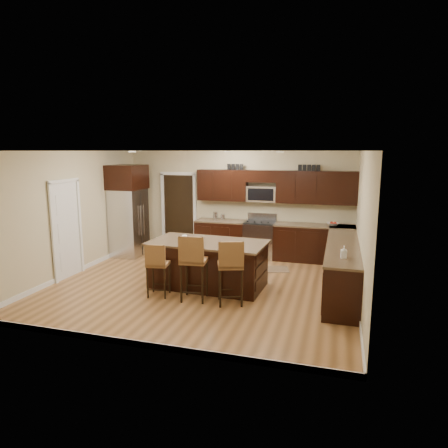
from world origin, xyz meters
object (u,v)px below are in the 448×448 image
(stool_left, at_px, (157,264))
(stool_mid, at_px, (193,260))
(island, at_px, (208,265))
(refrigerator, at_px, (128,210))
(stool_right, at_px, (231,265))
(range, at_px, (260,239))

(stool_left, distance_m, stool_mid, 0.73)
(island, bearing_deg, refrigerator, 150.93)
(stool_right, relative_size, refrigerator, 0.50)
(stool_left, relative_size, stool_right, 0.87)
(range, bearing_deg, stool_left, -111.10)
(stool_mid, height_order, refrigerator, refrigerator)
(stool_mid, bearing_deg, refrigerator, 129.84)
(stool_mid, bearing_deg, stool_right, -6.42)
(island, height_order, stool_mid, stool_mid)
(stool_right, bearing_deg, island, 110.26)
(stool_right, bearing_deg, stool_mid, 161.11)
(stool_mid, distance_m, stool_right, 0.70)
(stool_mid, bearing_deg, island, 83.27)
(island, bearing_deg, range, 80.20)
(stool_left, height_order, refrigerator, refrigerator)
(island, xyz_separation_m, stool_left, (-0.71, -0.84, 0.21))
(range, distance_m, island, 2.54)
(range, height_order, stool_left, range)
(stool_left, bearing_deg, island, 40.94)
(stool_left, distance_m, stool_right, 1.42)
(range, height_order, refrigerator, refrigerator)
(island, bearing_deg, stool_mid, -86.69)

